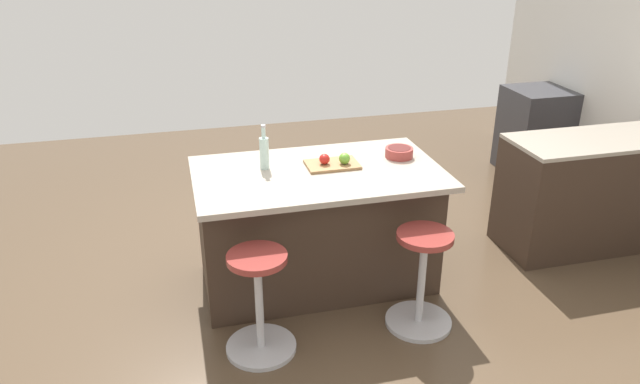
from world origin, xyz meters
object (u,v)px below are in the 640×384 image
(kitchen_island, at_px, (317,226))
(apple_red, at_px, (325,159))
(oven_range, at_px, (535,131))
(apple_green, at_px, (345,158))
(stool_by_window, at_px, (421,282))
(water_bottle, at_px, (264,152))
(fruit_bowl, at_px, (399,152))
(stool_middle, at_px, (259,306))
(cutting_board, at_px, (332,165))

(kitchen_island, relative_size, apple_red, 22.87)
(oven_range, relative_size, apple_green, 11.32)
(stool_by_window, relative_size, water_bottle, 2.17)
(kitchen_island, distance_m, apple_red, 0.51)
(apple_red, relative_size, fruit_bowl, 0.37)
(apple_green, xyz_separation_m, water_bottle, (0.54, -0.10, 0.06))
(kitchen_island, height_order, stool_by_window, kitchen_island)
(apple_red, distance_m, fruit_bowl, 0.56)
(water_bottle, relative_size, fruit_bowl, 1.57)
(stool_middle, distance_m, apple_green, 1.17)
(kitchen_island, relative_size, cutting_board, 4.68)
(apple_green, distance_m, fruit_bowl, 0.44)
(oven_range, relative_size, fruit_bowl, 4.46)
(apple_green, relative_size, fruit_bowl, 0.39)
(kitchen_island, height_order, cutting_board, cutting_board)
(apple_green, bearing_deg, cutting_board, -21.13)
(stool_by_window, bearing_deg, apple_red, -56.11)
(apple_red, bearing_deg, water_bottle, -9.60)
(cutting_board, height_order, apple_red, apple_red)
(stool_middle, bearing_deg, kitchen_island, -128.04)
(kitchen_island, xyz_separation_m, fruit_bowl, (-0.63, -0.06, 0.49))
(apple_red, relative_size, water_bottle, 0.24)
(kitchen_island, height_order, apple_green, apple_green)
(fruit_bowl, bearing_deg, stool_by_window, 82.43)
(stool_by_window, height_order, apple_green, apple_green)
(oven_range, bearing_deg, stool_middle, 34.09)
(apple_green, distance_m, water_bottle, 0.55)
(apple_red, bearing_deg, stool_by_window, 123.89)
(oven_range, xyz_separation_m, fruit_bowl, (2.13, 1.48, 0.50))
(stool_middle, relative_size, apple_green, 8.66)
(kitchen_island, height_order, fruit_bowl, fruit_bowl)
(cutting_board, height_order, apple_green, apple_green)
(stool_middle, xyz_separation_m, apple_red, (-0.59, -0.69, 0.64))
(fruit_bowl, bearing_deg, stool_middle, 32.58)
(apple_red, bearing_deg, stool_middle, 49.35)
(water_bottle, bearing_deg, cutting_board, 171.62)
(cutting_board, height_order, fruit_bowl, fruit_bowl)
(stool_by_window, xyz_separation_m, fruit_bowl, (-0.10, -0.74, 0.62))
(stool_by_window, xyz_separation_m, apple_green, (0.33, -0.66, 0.64))
(kitchen_island, height_order, water_bottle, water_bottle)
(stool_by_window, height_order, water_bottle, water_bottle)
(kitchen_island, distance_m, apple_green, 0.54)
(apple_red, bearing_deg, apple_green, 167.42)
(fruit_bowl, bearing_deg, cutting_board, 5.18)
(cutting_board, relative_size, apple_green, 4.59)
(stool_by_window, bearing_deg, cutting_board, -59.23)
(stool_middle, distance_m, apple_red, 1.11)
(cutting_board, relative_size, water_bottle, 1.15)
(stool_middle, bearing_deg, stool_by_window, 180.00)
(cutting_board, relative_size, fruit_bowl, 1.81)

